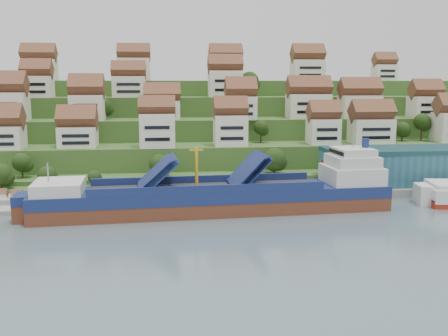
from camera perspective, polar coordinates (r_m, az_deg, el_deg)
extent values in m
plane|color=slate|center=(119.59, 4.08, -4.83)|extent=(300.00, 300.00, 0.00)
cube|color=gray|center=(138.43, 11.06, -2.53)|extent=(180.00, 14.00, 2.20)
cube|color=gray|center=(133.89, -22.23, -3.74)|extent=(45.00, 20.00, 1.00)
cube|color=#2D4C1E|center=(202.83, -0.52, 1.72)|extent=(260.00, 128.00, 4.00)
cube|color=#2D4C1E|center=(207.31, -0.67, 2.87)|extent=(260.00, 118.00, 11.00)
cube|color=#2D4C1E|center=(214.85, -0.91, 4.04)|extent=(260.00, 102.00, 18.00)
cube|color=#2D4C1E|center=(222.48, -1.12, 5.14)|extent=(260.00, 86.00, 25.00)
cube|color=#2D4C1E|center=(231.20, -1.35, 6.05)|extent=(260.00, 68.00, 31.00)
cube|color=silver|center=(159.22, -23.71, 3.22)|extent=(10.21, 8.66, 6.63)
cube|color=silver|center=(156.14, -16.35, 3.44)|extent=(11.05, 8.57, 6.11)
cube|color=silver|center=(149.79, -7.63, 4.26)|extent=(10.35, 7.03, 10.08)
cube|color=silver|center=(153.02, 0.73, 4.31)|extent=(9.86, 7.62, 9.33)
cube|color=silver|center=(160.40, 11.26, 4.11)|extent=(9.31, 7.73, 7.89)
cube|color=silver|center=(167.08, 16.45, 4.08)|extent=(13.02, 8.26, 7.66)
cube|color=silver|center=(174.07, -23.56, 6.42)|extent=(12.46, 8.90, 9.06)
cube|color=silver|center=(168.90, -15.33, 6.66)|extent=(10.61, 8.98, 8.20)
cube|color=silver|center=(169.55, -7.05, 6.59)|extent=(11.60, 7.90, 6.18)
cube|color=silver|center=(167.25, 1.91, 6.86)|extent=(9.83, 8.56, 7.62)
cube|color=silver|center=(177.45, 9.61, 6.99)|extent=(14.50, 8.36, 8.25)
cube|color=silver|center=(181.63, 15.20, 6.78)|extent=(13.66, 8.18, 7.80)
cube|color=silver|center=(192.60, 21.98, 6.50)|extent=(10.45, 8.04, 7.37)
cube|color=silver|center=(187.50, -20.53, 8.68)|extent=(9.97, 7.86, 7.44)
cube|color=silver|center=(184.95, -10.80, 9.10)|extent=(11.63, 7.30, 7.44)
cube|color=silver|center=(183.68, 0.13, 9.58)|extent=(11.94, 7.79, 9.42)
cube|color=silver|center=(208.31, -20.34, 10.46)|extent=(12.42, 8.03, 8.09)
cube|color=silver|center=(201.21, -10.23, 11.02)|extent=(12.14, 7.51, 8.61)
cube|color=silver|center=(202.16, 0.18, 11.12)|extent=(12.52, 8.15, 8.32)
cube|color=silver|center=(212.42, 9.51, 10.94)|extent=(12.80, 8.73, 8.46)
cube|color=silver|center=(225.97, 17.83, 10.31)|extent=(9.05, 7.05, 6.74)
ellipsoid|color=#233C14|center=(148.49, -22.11, 0.60)|extent=(5.20, 5.20, 5.20)
ellipsoid|color=#233C14|center=(144.93, 5.76, 0.97)|extent=(6.83, 6.83, 6.83)
ellipsoid|color=#233C14|center=(141.76, -7.39, 0.41)|extent=(5.80, 5.80, 5.80)
ellipsoid|color=#233C14|center=(176.02, 19.72, 4.18)|extent=(5.09, 5.09, 5.09)
ellipsoid|color=#233C14|center=(178.94, 21.70, 4.95)|extent=(5.53, 5.53, 5.53)
ellipsoid|color=#233C14|center=(160.95, 4.24, 4.63)|extent=(4.62, 4.62, 4.62)
ellipsoid|color=#233C14|center=(185.99, 14.22, 7.15)|extent=(5.23, 5.23, 5.23)
ellipsoid|color=#233C14|center=(175.28, -15.72, 6.68)|extent=(5.37, 5.37, 5.37)
ellipsoid|color=#233C14|center=(173.00, -13.63, 6.78)|extent=(5.92, 5.92, 5.92)
ellipsoid|color=#233C14|center=(189.65, 2.92, 9.85)|extent=(7.27, 7.27, 7.27)
ellipsoid|color=#233C14|center=(197.53, 9.51, 9.41)|extent=(5.61, 5.61, 5.61)
ellipsoid|color=#233C14|center=(197.65, 11.56, 9.15)|extent=(4.81, 4.81, 4.81)
ellipsoid|color=#233C14|center=(141.13, -24.16, -0.68)|extent=(5.80, 5.80, 5.80)
ellipsoid|color=#233C14|center=(138.18, -19.55, -0.80)|extent=(5.00, 5.00, 5.00)
ellipsoid|color=#233C14|center=(136.16, -14.58, -1.02)|extent=(3.66, 3.66, 3.66)
cube|color=#275C6B|center=(151.99, 22.46, 0.33)|extent=(60.00, 15.00, 10.00)
cylinder|color=gray|center=(132.18, 10.97, -0.84)|extent=(0.16, 0.16, 8.00)
cube|color=maroon|center=(131.77, 11.27, 0.71)|extent=(1.20, 0.05, 0.80)
cube|color=white|center=(134.21, -23.98, -3.13)|extent=(2.40, 2.20, 2.20)
cube|color=white|center=(131.67, -22.50, -3.26)|extent=(2.40, 2.20, 2.20)
cube|color=white|center=(132.06, -20.66, -3.11)|extent=(2.40, 2.20, 2.20)
cube|color=brown|center=(117.37, -1.06, -4.58)|extent=(82.97, 16.74, 5.29)
cube|color=navy|center=(116.55, -1.07, -2.89)|extent=(82.98, 16.86, 2.75)
cube|color=silver|center=(116.13, -18.36, -2.09)|extent=(11.15, 12.56, 2.75)
cube|color=#262628|center=(115.97, -2.10, -2.26)|extent=(53.32, 13.38, 0.32)
cube|color=navy|center=(114.36, -7.90, -0.68)|extent=(8.48, 12.05, 7.31)
cube|color=navy|center=(116.90, 2.51, -0.38)|extent=(8.09, 12.03, 7.72)
cylinder|color=gold|center=(114.85, -3.16, -0.02)|extent=(0.78, 0.78, 9.51)
cube|color=silver|center=(125.39, 14.40, -0.73)|extent=(13.26, 12.66, 4.23)
cube|color=silver|center=(124.85, 14.46, 0.80)|extent=(11.09, 11.29, 2.64)
cube|color=silver|center=(124.54, 14.50, 1.81)|extent=(8.92, 9.92, 1.90)
cylinder|color=navy|center=(125.63, 15.86, 2.74)|extent=(1.77, 1.77, 2.33)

